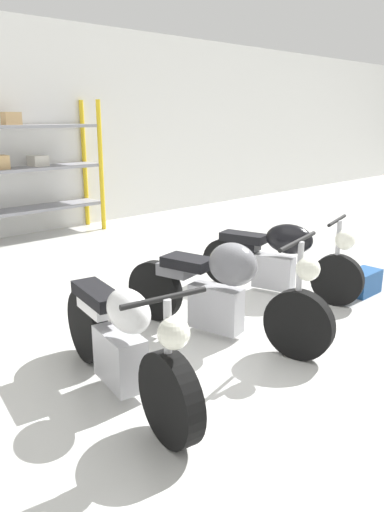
{
  "coord_description": "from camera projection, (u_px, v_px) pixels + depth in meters",
  "views": [
    {
      "loc": [
        -3.2,
        -2.99,
        2.01
      ],
      "look_at": [
        0.0,
        0.4,
        0.7
      ],
      "focal_mm": 35.0,
      "sensor_mm": 36.0,
      "label": 1
    }
  ],
  "objects": [
    {
      "name": "motorcycle_grey",
      "position": [
        223.0,
        289.0,
        4.58
      ],
      "size": [
        0.81,
        2.12,
        1.05
      ],
      "rotation": [
        0.0,
        0.0,
        -1.35
      ],
      "color": "black",
      "rests_on": "ground_plane"
    },
    {
      "name": "ground_plane",
      "position": [
        221.0,
        335.0,
        4.75
      ],
      "size": [
        30.0,
        30.0,
        0.0
      ],
      "primitive_type": "plane",
      "color": "silver"
    },
    {
      "name": "toolbox",
      "position": [
        363.0,
        282.0,
        5.82
      ],
      "size": [
        0.44,
        0.26,
        0.28
      ],
      "color": "#1E4C8C",
      "rests_on": "ground_plane"
    },
    {
      "name": "motorcycle_white",
      "position": [
        122.0,
        342.0,
        3.63
      ],
      "size": [
        0.63,
        1.96,
        0.98
      ],
      "rotation": [
        0.0,
        0.0,
        -1.74
      ],
      "color": "black",
      "rests_on": "ground_plane"
    },
    {
      "name": "motorcycle_black",
      "position": [
        280.0,
        257.0,
        5.73
      ],
      "size": [
        0.77,
        1.91,
        0.96
      ],
      "rotation": [
        0.0,
        0.0,
        -1.3
      ],
      "color": "black",
      "rests_on": "ground_plane"
    }
  ]
}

